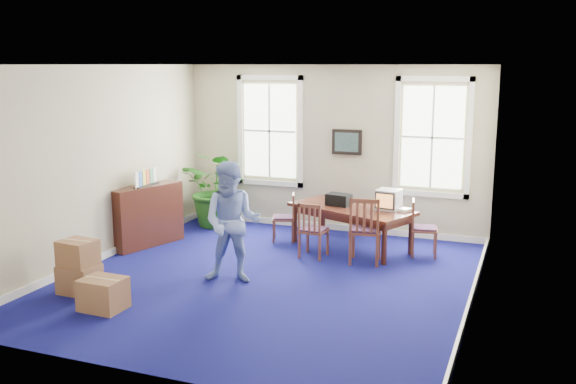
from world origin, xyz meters
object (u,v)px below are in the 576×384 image
(credenza, at_px, (147,216))
(chair_near_left, at_px, (314,229))
(cardboard_boxes, at_px, (95,265))
(conference_table, at_px, (351,228))
(potted_plant, at_px, (218,189))
(crt_tv, at_px, (388,200))
(man, at_px, (232,223))

(credenza, bearing_deg, chair_near_left, 25.66)
(credenza, height_order, cardboard_boxes, credenza)
(conference_table, height_order, potted_plant, potted_plant)
(crt_tv, height_order, cardboard_boxes, crt_tv)
(crt_tv, relative_size, chair_near_left, 0.44)
(conference_table, distance_m, credenza, 3.65)
(cardboard_boxes, bearing_deg, crt_tv, 45.89)
(crt_tv, distance_m, cardboard_boxes, 4.96)
(chair_near_left, relative_size, cardboard_boxes, 0.67)
(potted_plant, bearing_deg, chair_near_left, -27.73)
(conference_table, height_order, crt_tv, crt_tv)
(chair_near_left, distance_m, credenza, 3.05)
(conference_table, relative_size, man, 1.20)
(conference_table, distance_m, man, 2.69)
(man, bearing_deg, cardboard_boxes, -158.73)
(chair_near_left, xyz_separation_m, credenza, (-3.02, -0.41, 0.07))
(chair_near_left, distance_m, potted_plant, 2.79)
(crt_tv, xyz_separation_m, potted_plant, (-3.54, 0.50, -0.15))
(crt_tv, height_order, man, man)
(chair_near_left, xyz_separation_m, cardboard_boxes, (-2.35, -2.75, -0.07))
(conference_table, bearing_deg, crt_tv, 26.81)
(credenza, bearing_deg, man, -9.98)
(man, bearing_deg, chair_near_left, 52.70)
(conference_table, bearing_deg, cardboard_boxes, -106.22)
(conference_table, relative_size, potted_plant, 1.41)
(potted_plant, relative_size, cardboard_boxes, 1.08)
(credenza, bearing_deg, conference_table, 36.32)
(chair_near_left, bearing_deg, crt_tv, -140.78)
(crt_tv, distance_m, man, 3.02)
(chair_near_left, bearing_deg, cardboard_boxes, 52.74)
(chair_near_left, bearing_deg, potted_plant, -24.53)
(crt_tv, relative_size, credenza, 0.30)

